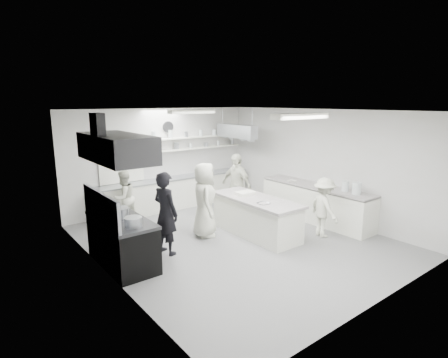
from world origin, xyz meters
TOP-DOWN VIEW (x-y plane):
  - floor at (0.00, 0.00)m, footprint 6.00×7.00m
  - ceiling at (0.00, 0.00)m, footprint 6.00×7.00m
  - wall_back at (0.00, 3.50)m, footprint 6.00×0.04m
  - wall_front at (0.00, -3.50)m, footprint 6.00×0.04m
  - wall_left at (-3.00, 0.00)m, footprint 0.04×7.00m
  - wall_right at (3.00, 0.00)m, footprint 0.04×7.00m
  - stove at (-2.60, 0.40)m, footprint 0.80×1.80m
  - exhaust_hood at (-2.60, 0.40)m, footprint 0.85×2.00m
  - back_counter at (0.30, 3.20)m, footprint 5.00×0.60m
  - shelf_lower at (0.70, 3.37)m, footprint 4.20×0.26m
  - shelf_upper at (0.70, 3.37)m, footprint 4.20×0.26m
  - pass_through_window at (-1.30, 3.48)m, footprint 1.30×0.04m
  - wall_clock at (0.20, 3.46)m, footprint 0.32×0.05m
  - right_counter at (2.65, -0.20)m, footprint 0.74×3.30m
  - pot_rack at (2.00, 2.40)m, footprint 0.30×1.60m
  - light_fixture_front at (0.00, -1.80)m, footprint 1.30×0.25m
  - light_fixture_rear at (0.00, 1.80)m, footprint 1.30×0.25m
  - prep_island at (0.64, 0.01)m, footprint 0.90×2.35m
  - stove_pot at (-2.60, 0.48)m, footprint 0.37×0.37m
  - cook_stove at (-1.64, 0.34)m, footprint 0.56×0.73m
  - cook_back at (-1.61, 2.66)m, footprint 0.84×0.75m
  - cook_island_left at (-0.41, 0.69)m, footprint 0.90×1.04m
  - cook_island_right at (1.18, 1.42)m, footprint 0.55×1.09m
  - cook_right at (1.83, -1.09)m, footprint 0.80×1.05m
  - bowl_island_a at (0.46, -0.43)m, footprint 0.30×0.30m
  - bowl_island_b at (0.75, -0.51)m, footprint 0.19×0.19m
  - bowl_right at (2.52, 0.55)m, footprint 0.24×0.24m

SIDE VIEW (x-z plane):
  - floor at x=0.00m, z-range -0.02..0.00m
  - prep_island at x=0.64m, z-range 0.00..0.86m
  - stove at x=-2.60m, z-range 0.00..0.90m
  - back_counter at x=0.30m, z-range 0.00..0.92m
  - right_counter at x=2.65m, z-range 0.00..0.94m
  - cook_right at x=1.83m, z-range 0.00..1.44m
  - cook_back at x=-1.61m, z-range 0.00..1.45m
  - bowl_island_b at x=0.75m, z-range 0.86..0.92m
  - cook_stove at x=-1.64m, z-range 0.00..1.78m
  - cook_island_right at x=1.18m, z-range 0.00..1.79m
  - bowl_island_a at x=0.46m, z-range 0.86..0.93m
  - cook_island_left at x=-0.41m, z-range 0.00..1.79m
  - bowl_right at x=2.52m, z-range 0.94..1.00m
  - stove_pot at x=-2.60m, z-range 0.91..1.16m
  - pass_through_window at x=-1.30m, z-range 0.95..1.95m
  - wall_back at x=0.00m, z-range 0.00..3.00m
  - wall_front at x=0.00m, z-range 0.00..3.00m
  - wall_left at x=-3.00m, z-range 0.00..3.00m
  - wall_right at x=3.00m, z-range 0.00..3.00m
  - shelf_lower at x=0.70m, z-range 1.73..1.77m
  - shelf_upper at x=0.70m, z-range 2.08..2.12m
  - pot_rack at x=2.00m, z-range 2.10..2.50m
  - exhaust_hood at x=-2.60m, z-range 2.10..2.60m
  - wall_clock at x=0.20m, z-range 2.29..2.61m
  - light_fixture_front at x=0.00m, z-range 2.89..2.99m
  - light_fixture_rear at x=0.00m, z-range 2.89..2.99m
  - ceiling at x=0.00m, z-range 3.00..3.02m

